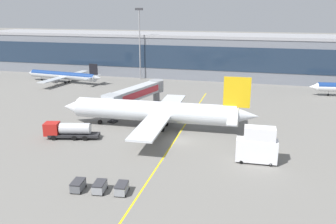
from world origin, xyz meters
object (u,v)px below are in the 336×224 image
object	(u,v)px
baggage_cart_1	(100,187)
commuter_jet_far	(63,75)
baggage_cart_0	(78,185)
main_airliner	(156,111)
catering_lift	(257,145)
fuel_tanker	(68,130)
baggage_cart_2	(122,188)

from	to	relation	value
baggage_cart_1	commuter_jet_far	size ratio (longest dim) A/B	0.09
baggage_cart_0	baggage_cart_1	world-z (taller)	same
main_airliner	baggage_cart_1	bearing A→B (deg)	-89.54
main_airliner	catering_lift	world-z (taller)	main_airliner
fuel_tanker	baggage_cart_2	world-z (taller)	fuel_tanker
catering_lift	baggage_cart_0	xyz separation A→B (m)	(-24.44, -16.36, -2.28)
main_airliner	baggage_cart_1	size ratio (longest dim) A/B	15.27
commuter_jet_far	main_airliner	bearing A→B (deg)	-40.80
catering_lift	commuter_jet_far	distance (m)	84.73
fuel_tanker	commuter_jet_far	distance (m)	58.10
main_airliner	baggage_cart_1	distance (m)	28.86
catering_lift	baggage_cart_0	size ratio (longest dim) A/B	2.44
fuel_tanker	commuter_jet_far	size ratio (longest dim) A/B	0.36
commuter_jet_far	fuel_tanker	bearing A→B (deg)	-58.60
catering_lift	fuel_tanker	bearing A→B (deg)	176.32
fuel_tanker	catering_lift	bearing A→B (deg)	-3.68
main_airliner	commuter_jet_far	size ratio (longest dim) A/B	1.39
baggage_cart_0	baggage_cart_1	bearing A→B (deg)	6.96
fuel_tanker	main_airliner	bearing A→B (deg)	34.33
catering_lift	baggage_cart_1	world-z (taller)	catering_lift
fuel_tanker	baggage_cart_1	bearing A→B (deg)	-49.95
fuel_tanker	catering_lift	world-z (taller)	catering_lift
baggage_cart_2	catering_lift	bearing A→B (deg)	40.75
main_airliner	commuter_jet_far	world-z (taller)	main_airliner
baggage_cart_1	commuter_jet_far	world-z (taller)	commuter_jet_far
baggage_cart_0	baggage_cart_1	distance (m)	3.20
catering_lift	baggage_cart_1	distance (m)	26.69
catering_lift	baggage_cart_2	distance (m)	23.98
baggage_cart_2	commuter_jet_far	size ratio (longest dim) A/B	0.09
main_airliner	fuel_tanker	size ratio (longest dim) A/B	3.88
fuel_tanker	baggage_cart_0	size ratio (longest dim) A/B	3.93
catering_lift	baggage_cart_2	size ratio (longest dim) A/B	2.44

